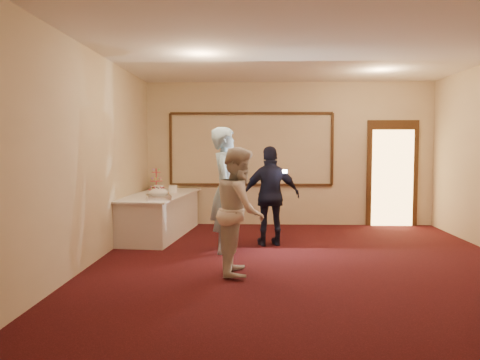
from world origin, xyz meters
The scene contains 14 objects.
floor centered at (0.00, 0.00, 0.00)m, with size 7.00×7.00×0.00m, color black.
room_walls centered at (0.00, 0.00, 2.03)m, with size 6.04×7.04×3.02m.
wall_molding centered at (-0.80, 3.47, 1.60)m, with size 3.45×0.04×1.55m.
doorway centered at (2.15, 3.45, 1.08)m, with size 1.05×0.07×2.20m.
buffet_table centered at (-2.50, 2.19, 0.39)m, with size 1.27×2.68×0.77m.
pavlova_tray centered at (-2.33, 1.36, 0.85)m, with size 0.50×0.57×0.19m.
cupcake_stand centered at (-2.73, 3.08, 0.94)m, with size 0.33×0.33×0.49m.
plate_stack_a centered at (-2.53, 2.34, 0.85)m, with size 0.19×0.19×0.16m.
plate_stack_b centered at (-2.28, 2.45, 0.84)m, with size 0.18×0.18×0.15m.
tart centered at (-2.39, 1.91, 0.80)m, with size 0.30×0.30×0.06m.
man centered at (-1.16, 0.86, 0.98)m, with size 0.71×0.47×1.95m, color #98C6E6.
woman centered at (-0.91, -0.37, 0.82)m, with size 0.80×0.62×1.64m, color silver.
guest centered at (-0.44, 1.38, 0.83)m, with size 0.97×0.40×1.66m, color black.
camera_flash centered at (-0.23, 1.16, 1.25)m, with size 0.07×0.04×0.05m, color white.
Camera 1 is at (-0.71, -6.38, 1.64)m, focal length 35.00 mm.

